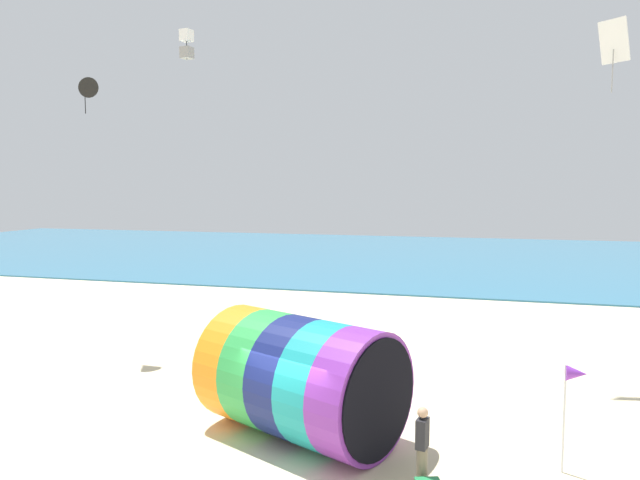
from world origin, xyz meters
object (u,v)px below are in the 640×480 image
(kite_handler, at_px, (422,446))
(kite_white_diamond, at_px, (614,42))
(kite_white_box, at_px, (187,44))
(beach_flag, at_px, (575,378))
(giant_inflatable_tube, at_px, (301,378))
(kite_black_delta, at_px, (85,86))

(kite_handler, relative_size, kite_white_diamond, 0.89)
(kite_white_box, xyz_separation_m, beach_flag, (11.28, -3.47, -8.82))
(giant_inflatable_tube, height_order, kite_white_diamond, kite_white_diamond)
(giant_inflatable_tube, height_order, beach_flag, giant_inflatable_tube)
(kite_handler, bearing_deg, kite_white_box, 148.52)
(kite_handler, distance_m, kite_black_delta, 18.33)
(giant_inflatable_tube, bearing_deg, kite_white_diamond, 28.02)
(beach_flag, bearing_deg, kite_black_delta, 160.55)
(kite_handler, bearing_deg, beach_flag, 23.83)
(kite_handler, xyz_separation_m, kite_white_box, (-8.02, 4.91, 10.14))
(kite_black_delta, height_order, beach_flag, kite_black_delta)
(giant_inflatable_tube, distance_m, kite_handler, 3.75)
(kite_white_diamond, relative_size, beach_flag, 0.79)
(kite_handler, xyz_separation_m, kite_white_diamond, (4.66, 5.94, 9.64))
(kite_white_box, distance_m, kite_white_diamond, 12.73)
(kite_white_box, relative_size, beach_flag, 0.38)
(kite_white_diamond, height_order, kite_black_delta, kite_white_diamond)
(kite_white_diamond, height_order, beach_flag, kite_white_diamond)
(kite_handler, height_order, kite_white_box, kite_white_box)
(giant_inflatable_tube, relative_size, kite_handler, 3.25)
(giant_inflatable_tube, relative_size, kite_white_diamond, 2.89)
(kite_white_box, bearing_deg, kite_handler, -31.48)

